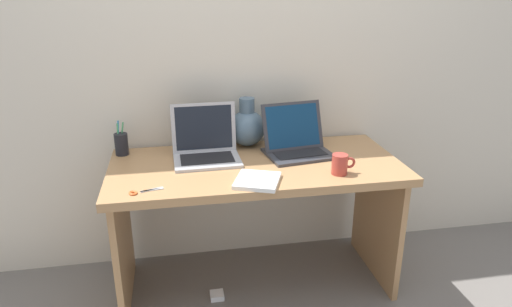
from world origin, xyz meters
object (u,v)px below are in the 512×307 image
Objects in this scene: laptop_left at (206,144)px; coffee_mug at (340,164)px; laptop_right at (296,141)px; power_brick at (217,295)px; notebook_stack at (257,181)px; pen_cup at (121,144)px; green_vase at (247,127)px; scissors at (140,192)px.

coffee_mug is at bearing -28.64° from laptop_left.
laptop_right is 0.90m from power_brick.
coffee_mug reaches higher than notebook_stack.
laptop_right is (0.47, -0.01, -0.00)m from laptop_left.
pen_cup reaches higher than notebook_stack.
green_vase is (0.24, 0.15, 0.03)m from laptop_left.
coffee_mug is (0.40, 0.03, 0.04)m from notebook_stack.
green_vase is 0.60m from coffee_mug.
laptop_right is 0.90m from pen_cup.
laptop_right is 5.16× the size of power_brick.
power_brick is (-0.22, -0.37, -0.79)m from green_vase.
power_brick is at bearing 143.40° from notebook_stack.
laptop_left reaches higher than laptop_right.
pen_cup reaches higher than scissors.
laptop_left is 0.47m from laptop_right.
laptop_right is 0.86m from scissors.
power_brick is at bearing -155.85° from laptop_right.
pen_cup is 0.50m from scissors.
laptop_right is 1.83× the size of notebook_stack.
green_vase is at bearing 43.47° from scissors.
green_vase is 0.52m from notebook_stack.
pen_cup reaches higher than coffee_mug.
notebook_stack reaches higher than power_brick.
pen_cup is at bearing 164.10° from laptop_left.
green_vase reaches higher than laptop_right.
laptop_right is 2.02× the size of pen_cup.
notebook_stack is at bearing -36.60° from power_brick.
notebook_stack is at bearing -60.58° from laptop_left.
pen_cup is (-0.66, -0.03, -0.05)m from green_vase.
laptop_right is 3.20× the size of coffee_mug.
green_vase reaches higher than coffee_mug.
notebook_stack is (-0.27, -0.34, -0.06)m from laptop_right.
power_brick is at bearing 169.42° from coffee_mug.
green_vase reaches higher than power_brick.
notebook_stack is 0.51m from scissors.
coffee_mug reaches higher than scissors.
coffee_mug is 1.11m from pen_cup.
laptop_left reaches higher than green_vase.
notebook_stack is at bearing -175.67° from coffee_mug.
laptop_left is at bearing 49.94° from scissors.
pen_cup is 0.93m from power_brick.
green_vase is 0.66m from pen_cup.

